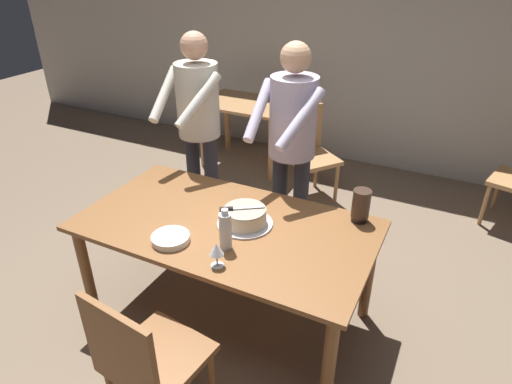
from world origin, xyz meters
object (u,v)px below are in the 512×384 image
Objects in this scene: person_cutting_cake at (292,139)px; main_dining_table at (226,236)px; cake_knife at (233,209)px; water_bottle at (225,231)px; hurricane_lamp at (361,205)px; background_chair_1 at (308,150)px; cake_on_platter at (245,217)px; background_table at (247,116)px; plate_stack at (171,238)px; person_standing_beside at (198,120)px; chair_near_side at (146,359)px; wine_glass_near at (217,250)px.

main_dining_table is at bearing -100.65° from person_cutting_cake.
cake_knife is at bearing 5.16° from main_dining_table.
water_bottle is 0.94m from person_cutting_cake.
background_chair_1 is (-0.86, 1.43, -0.37)m from hurricane_lamp.
cake_on_platter is 0.34× the size of background_table.
person_standing_beside is (-0.46, 1.03, 0.31)m from plate_stack.
person_standing_beside is 1.72× the size of background_table.
plate_stack is (-0.24, -0.31, -0.10)m from cake_knife.
plate_stack is at bearing -91.32° from background_chair_1.
main_dining_table is 2.00× the size of chair_near_side.
plate_stack is 1.09m from person_cutting_cake.
wine_glass_near is (0.35, -0.07, 0.08)m from plate_stack.
background_table is 1.11× the size of background_chair_1.
wine_glass_near is 2.87m from background_table.
wine_glass_near is (0.05, -0.42, 0.05)m from cake_on_platter.
water_bottle reaches higher than hurricane_lamp.
chair_near_side is (0.69, -1.59, -0.58)m from person_standing_beside.
hurricane_lamp is 0.12× the size of person_standing_beside.
person_cutting_cake reaches higher than background_chair_1.
hurricane_lamp is at bearing 28.94° from main_dining_table.
background_table is at bearing 114.37° from wine_glass_near.
wine_glass_near is (0.16, -0.37, 0.20)m from main_dining_table.
cake_knife is at bearing 109.21° from water_bottle.
background_chair_1 is at bearing 97.37° from water_bottle.
wine_glass_near is 0.16m from water_bottle.
background_chair_1 is at bearing 97.90° from cake_on_platter.
hurricane_lamp reaches higher than chair_near_side.
person_cutting_cake reaches higher than main_dining_table.
person_standing_beside is at bearing -114.90° from background_chair_1.
cake_knife is 1.64× the size of wine_glass_near.
wine_glass_near is at bearing -82.18° from background_chair_1.
person_standing_beside is at bearing 129.44° from water_bottle.
wine_glass_near is 1.39m from person_standing_beside.
background_chair_1 is at bearing 65.10° from person_standing_beside.
person_cutting_cake reaches higher than background_table.
person_standing_beside reaches higher than plate_stack.
person_cutting_cake reaches higher than hurricane_lamp.
main_dining_table is 0.88m from chair_near_side.
chair_near_side is (-0.08, -0.65, -0.37)m from water_bottle.
cake_on_platter is at bearing 93.68° from water_bottle.
water_bottle is 1.24m from person_standing_beside.
cake_on_platter is 1.55× the size of plate_stack.
person_cutting_cake is (0.08, 0.69, 0.21)m from cake_knife.
water_bottle is 0.75m from chair_near_side.
water_bottle is at bearing -86.32° from cake_on_platter.
person_standing_beside is (-0.76, 0.68, 0.27)m from cake_on_platter.
chair_near_side reaches higher than wine_glass_near.
plate_stack is 0.24× the size of background_chair_1.
person_standing_beside is at bearing -76.34° from background_table.
main_dining_table is 8.17× the size of plate_stack.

